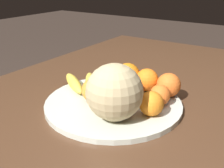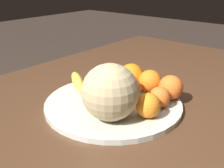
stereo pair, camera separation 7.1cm
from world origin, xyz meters
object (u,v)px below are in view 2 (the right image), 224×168
at_px(banana_bunch, 103,82).
at_px(orange_front_left, 128,88).
at_px(orange_mid_center, 171,87).
at_px(orange_top_small, 160,97).
at_px(produce_tag, 130,94).
at_px(orange_back_right, 131,76).
at_px(fruit_bowl, 112,103).
at_px(orange_side_extra, 94,89).
at_px(orange_back_left, 148,105).
at_px(kitchen_table, 113,132).
at_px(orange_front_right, 150,81).
at_px(melon, 110,92).

relative_size(banana_bunch, orange_front_left, 3.35).
height_order(orange_mid_center, orange_top_small, orange_mid_center).
bearing_deg(produce_tag, orange_front_left, -21.86).
bearing_deg(orange_back_right, fruit_bowl, 7.88).
distance_m(orange_mid_center, orange_side_extra, 0.21).
bearing_deg(orange_back_left, kitchen_table, -96.42).
bearing_deg(orange_mid_center, banana_bunch, -73.05).
xyz_separation_m(banana_bunch, orange_front_left, (0.02, 0.11, 0.02)).
height_order(fruit_bowl, orange_front_right, orange_front_right).
xyz_separation_m(orange_back_left, orange_side_extra, (0.02, -0.16, 0.00)).
bearing_deg(produce_tag, orange_side_extra, -78.13).
bearing_deg(orange_mid_center, melon, -17.45).
distance_m(orange_front_right, orange_back_left, 0.15).
relative_size(fruit_bowl, orange_front_left, 5.34).
distance_m(melon, orange_top_small, 0.15).
bearing_deg(orange_back_left, orange_back_right, -131.41).
distance_m(orange_back_left, orange_top_small, 0.06).
height_order(orange_front_left, orange_side_extra, orange_front_left).
height_order(orange_back_left, orange_top_small, orange_back_left).
bearing_deg(fruit_bowl, orange_back_right, -172.12).
xyz_separation_m(fruit_bowl, orange_mid_center, (-0.11, 0.12, 0.04)).
bearing_deg(banana_bunch, fruit_bowl, -158.45).
bearing_deg(melon, orange_front_right, -177.25).
distance_m(orange_back_left, orange_side_extra, 0.17).
xyz_separation_m(orange_front_right, orange_back_right, (0.01, -0.06, 0.00)).
height_order(orange_back_right, orange_side_extra, orange_back_right).
xyz_separation_m(orange_front_left, orange_top_small, (-0.02, 0.09, -0.01)).
relative_size(orange_mid_center, orange_top_small, 1.23).
bearing_deg(orange_side_extra, orange_back_left, 96.41).
distance_m(orange_top_small, orange_side_extra, 0.18).
distance_m(kitchen_table, orange_front_right, 0.19).
relative_size(banana_bunch, orange_front_right, 3.47).
distance_m(kitchen_table, orange_side_extra, 0.15).
height_order(kitchen_table, orange_front_right, orange_front_right).
relative_size(melon, orange_front_left, 1.95).
height_order(banana_bunch, orange_side_extra, orange_side_extra).
height_order(kitchen_table, banana_bunch, banana_bunch).
height_order(orange_back_left, orange_side_extra, orange_side_extra).
bearing_deg(orange_mid_center, orange_side_extra, -47.00).
distance_m(fruit_bowl, orange_top_small, 0.13).
relative_size(orange_side_extra, produce_tag, 0.81).
bearing_deg(orange_mid_center, produce_tag, -64.09).
distance_m(melon, orange_back_left, 0.10).
bearing_deg(orange_back_right, orange_side_extra, -9.37).
height_order(fruit_bowl, orange_mid_center, orange_mid_center).
distance_m(orange_side_extra, produce_tag, 0.11).
height_order(fruit_bowl, melon, melon).
xyz_separation_m(fruit_bowl, produce_tag, (-0.06, 0.01, 0.01)).
height_order(orange_front_right, orange_side_extra, same).
bearing_deg(fruit_bowl, orange_mid_center, 134.22).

